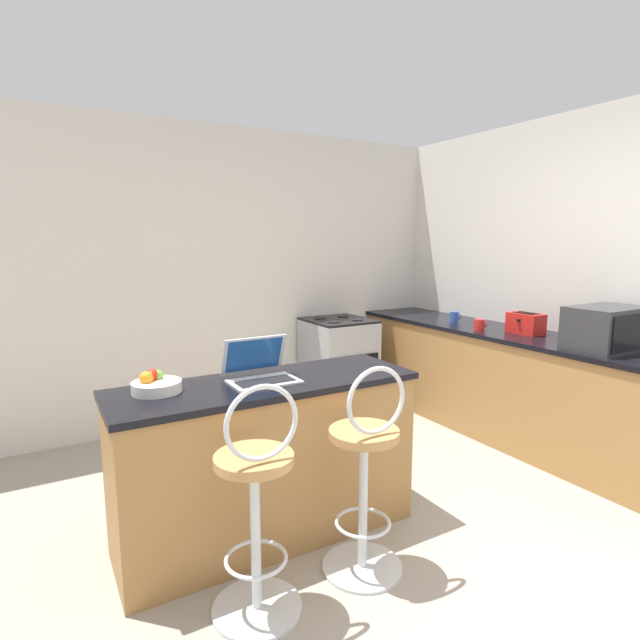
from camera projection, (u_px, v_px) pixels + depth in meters
name	position (u px, v px, depth m)	size (l,w,h in m)	color
ground_plane	(464.00, 580.00, 2.40)	(20.00, 20.00, 0.00)	gray
wall_back	(245.00, 276.00, 4.56)	(12.00, 0.06, 2.60)	silver
breakfast_bar	(268.00, 459.00, 2.71)	(1.63, 0.54, 0.88)	#9E703D
counter_right	(511.00, 385.00, 4.11)	(0.67, 3.26, 0.88)	#9E703D
bar_stool_near	(256.00, 506.00, 2.12)	(0.40, 0.40, 1.06)	silver
bar_stool_far	(366.00, 475.00, 2.40)	(0.40, 0.40, 1.06)	silver
laptop	(260.00, 369.00, 2.65)	(0.35, 0.29, 0.23)	#B7BABF
microwave	(607.00, 328.00, 3.37)	(0.53, 0.35, 0.30)	#2D2D30
toaster	(526.00, 323.00, 3.98)	(0.18, 0.27, 0.17)	red
stove_range	(338.00, 365.00, 4.78)	(0.57, 0.61, 0.89)	#9EA3A8
fruit_bowl	(156.00, 385.00, 2.44)	(0.24, 0.24, 0.11)	silver
mug_blue	(454.00, 317.00, 4.51)	(0.09, 0.08, 0.10)	#2D51AD
mug_red	(479.00, 325.00, 4.09)	(0.10, 0.08, 0.10)	red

